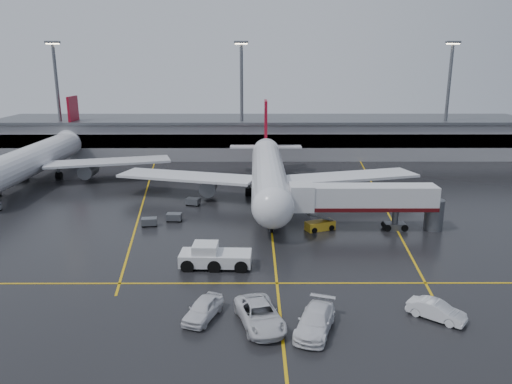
{
  "coord_description": "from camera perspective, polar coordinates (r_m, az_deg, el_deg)",
  "views": [
    {
      "loc": [
        -2.19,
        -66.13,
        21.01
      ],
      "look_at": [
        -2.0,
        -2.0,
        4.0
      ],
      "focal_mm": 34.3,
      "sensor_mm": 36.0,
      "label": 1
    }
  ],
  "objects": [
    {
      "name": "light_mast_right",
      "position": [
        116.25,
        21.5,
        10.63
      ],
      "size": [
        3.0,
        1.2,
        25.45
      ],
      "color": "#595B60",
      "rests_on": "ground"
    },
    {
      "name": "light_mast_left",
      "position": [
        116.48,
        -22.13,
        10.57
      ],
      "size": [
        3.0,
        1.2,
        25.45
      ],
      "color": "#595B60",
      "rests_on": "ground"
    },
    {
      "name": "belt_loader",
      "position": [
        64.03,
        7.48,
        -3.87
      ],
      "size": [
        4.1,
        2.92,
        2.39
      ],
      "color": "gold",
      "rests_on": "ground"
    },
    {
      "name": "main_airliner",
      "position": [
        77.7,
        1.45,
        2.36
      ],
      "size": [
        48.8,
        45.6,
        14.1
      ],
      "color": "silver",
      "rests_on": "ground"
    },
    {
      "name": "baggage_cart_c",
      "position": [
        74.78,
        -7.36,
        -1.09
      ],
      "size": [
        2.29,
        1.82,
        1.12
      ],
      "color": "#595B60",
      "rests_on": "ground"
    },
    {
      "name": "second_airliner",
      "position": [
        97.88,
        -24.22,
        3.66
      ],
      "size": [
        48.8,
        45.6,
        14.1
      ],
      "color": "silver",
      "rests_on": "ground"
    },
    {
      "name": "service_van_d",
      "position": [
        42.73,
        -6.18,
        -13.38
      ],
      "size": [
        3.62,
        5.43,
        1.72
      ],
      "primitive_type": "imported",
      "rotation": [
        0.0,
        0.0,
        -0.35
      ],
      "color": "silver",
      "rests_on": "ground"
    },
    {
      "name": "terminal",
      "position": [
        115.3,
        0.93,
        6.53
      ],
      "size": [
        122.0,
        19.0,
        8.6
      ],
      "color": "gray",
      "rests_on": "ground"
    },
    {
      "name": "apron_line_centre",
      "position": [
        69.42,
        1.65,
        -2.76
      ],
      "size": [
        0.25,
        90.0,
        0.02
      ],
      "primitive_type": "cube",
      "color": "gold",
      "rests_on": "ground"
    },
    {
      "name": "apron_line_stop",
      "position": [
        48.92,
        2.45,
        -10.58
      ],
      "size": [
        60.0,
        0.25,
        0.02
      ],
      "primitive_type": "cube",
      "color": "gold",
      "rests_on": "ground"
    },
    {
      "name": "ground",
      "position": [
        69.42,
        1.65,
        -2.77
      ],
      "size": [
        220.0,
        220.0,
        0.0
      ],
      "primitive_type": "plane",
      "color": "black",
      "rests_on": "ground"
    },
    {
      "name": "pushback_tractor",
      "position": [
        52.37,
        -4.97,
        -7.59
      ],
      "size": [
        7.62,
        3.49,
        2.68
      ],
      "color": "silver",
      "rests_on": "ground"
    },
    {
      "name": "apron_line_right",
      "position": [
        81.51,
        14.18,
        -0.54
      ],
      "size": [
        7.57,
        69.64,
        0.02
      ],
      "primitive_type": "cube",
      "rotation": [
        0.0,
        0.0,
        -0.1
      ],
      "color": "gold",
      "rests_on": "ground"
    },
    {
      "name": "service_van_b",
      "position": [
        40.91,
        6.93,
        -14.69
      ],
      "size": [
        4.44,
        6.75,
        1.82
      ],
      "primitive_type": "imported",
      "rotation": [
        0.0,
        0.0,
        -0.33
      ],
      "color": "white",
      "rests_on": "ground"
    },
    {
      "name": "jet_bridge",
      "position": [
        64.07,
        12.52,
        -0.97
      ],
      "size": [
        19.9,
        3.4,
        6.05
      ],
      "color": "silver",
      "rests_on": "ground"
    },
    {
      "name": "baggage_cart_b",
      "position": [
        66.39,
        -12.35,
        -3.38
      ],
      "size": [
        2.16,
        1.56,
        1.12
      ],
      "color": "#595B60",
      "rests_on": "ground"
    },
    {
      "name": "light_mast_mid",
      "position": [
        108.36,
        -1.69,
        11.39
      ],
      "size": [
        3.0,
        1.2,
        25.45
      ],
      "color": "#595B60",
      "rests_on": "ground"
    },
    {
      "name": "apron_line_left",
      "position": [
        80.96,
        -12.87,
        -0.56
      ],
      "size": [
        9.99,
        69.35,
        0.02
      ],
      "primitive_type": "cube",
      "rotation": [
        0.0,
        0.0,
        0.14
      ],
      "color": "gold",
      "rests_on": "ground"
    },
    {
      "name": "service_van_c",
      "position": [
        45.03,
        20.29,
        -12.82
      ],
      "size": [
        4.78,
        4.32,
        1.58
      ],
      "primitive_type": "imported",
      "rotation": [
        0.0,
        0.0,
        0.89
      ],
      "color": "silver",
      "rests_on": "ground"
    },
    {
      "name": "service_van_a",
      "position": [
        41.43,
        0.46,
        -14.13
      ],
      "size": [
        4.76,
        7.28,
        1.86
      ],
      "primitive_type": "imported",
      "rotation": [
        0.0,
        0.0,
        0.27
      ],
      "color": "silver",
      "rests_on": "ground"
    },
    {
      "name": "baggage_cart_a",
      "position": [
        67.74,
        -9.52,
        -2.87
      ],
      "size": [
        2.06,
        1.4,
        1.12
      ],
      "color": "#595B60",
      "rests_on": "ground"
    }
  ]
}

